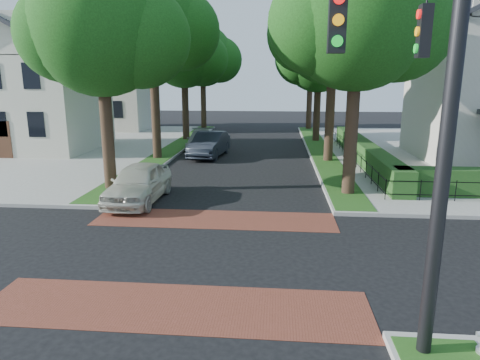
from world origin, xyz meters
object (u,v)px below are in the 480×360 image
object	(u,v)px
parked_car_front	(139,183)
parked_car_rear	(202,141)
traffic_signal	(433,105)
parked_car_middle	(209,144)

from	to	relation	value
parked_car_front	parked_car_rear	size ratio (longest dim) A/B	0.94
traffic_signal	parked_car_front	xyz separation A→B (m)	(-8.49, 9.76, -3.88)
traffic_signal	parked_car_rear	distance (m)	24.94
parked_car_rear	parked_car_middle	bearing A→B (deg)	-74.56
traffic_signal	parked_car_middle	size ratio (longest dim) A/B	1.57
parked_car_middle	parked_car_rear	world-z (taller)	parked_car_middle
parked_car_front	parked_car_rear	world-z (taller)	parked_car_front
parked_car_rear	parked_car_front	bearing A→B (deg)	-98.18
traffic_signal	parked_car_middle	world-z (taller)	traffic_signal
traffic_signal	parked_car_middle	xyz separation A→B (m)	(-7.19, 20.93, -3.87)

